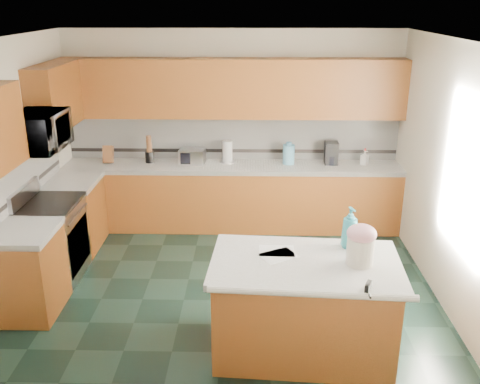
{
  "coord_description": "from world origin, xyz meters",
  "views": [
    {
      "loc": [
        0.28,
        -5.01,
        3.07
      ],
      "look_at": [
        0.15,
        0.35,
        1.12
      ],
      "focal_mm": 40.0,
      "sensor_mm": 36.0,
      "label": 1
    }
  ],
  "objects_px": {
    "coffee_maker": "(331,153)",
    "soap_bottle_island": "(350,228)",
    "toaster_oven": "(192,156)",
    "island_top": "(306,264)",
    "treat_jar": "(360,251)",
    "knife_block": "(108,154)",
    "island_base": "(303,310)"
  },
  "relations": [
    {
      "from": "island_base",
      "to": "toaster_oven",
      "type": "relative_size",
      "value": 4.51
    },
    {
      "from": "toaster_oven",
      "to": "coffee_maker",
      "type": "distance_m",
      "value": 1.91
    },
    {
      "from": "toaster_oven",
      "to": "island_top",
      "type": "bearing_deg",
      "value": -59.93
    },
    {
      "from": "island_base",
      "to": "knife_block",
      "type": "height_order",
      "value": "knife_block"
    },
    {
      "from": "island_top",
      "to": "knife_block",
      "type": "bearing_deg",
      "value": 134.11
    },
    {
      "from": "treat_jar",
      "to": "coffee_maker",
      "type": "bearing_deg",
      "value": 83.32
    },
    {
      "from": "treat_jar",
      "to": "toaster_oven",
      "type": "height_order",
      "value": "treat_jar"
    },
    {
      "from": "soap_bottle_island",
      "to": "knife_block",
      "type": "bearing_deg",
      "value": 120.44
    },
    {
      "from": "soap_bottle_island",
      "to": "knife_block",
      "type": "xyz_separation_m",
      "value": [
        -2.88,
        2.61,
        -0.07
      ]
    },
    {
      "from": "soap_bottle_island",
      "to": "knife_block",
      "type": "height_order",
      "value": "soap_bottle_island"
    },
    {
      "from": "island_base",
      "to": "treat_jar",
      "type": "xyz_separation_m",
      "value": [
        0.46,
        -0.03,
        0.61
      ]
    },
    {
      "from": "soap_bottle_island",
      "to": "coffee_maker",
      "type": "distance_m",
      "value": 2.64
    },
    {
      "from": "island_top",
      "to": "treat_jar",
      "type": "distance_m",
      "value": 0.48
    },
    {
      "from": "island_base",
      "to": "toaster_oven",
      "type": "height_order",
      "value": "toaster_oven"
    },
    {
      "from": "island_base",
      "to": "coffee_maker",
      "type": "bearing_deg",
      "value": 81.96
    },
    {
      "from": "knife_block",
      "to": "coffee_maker",
      "type": "bearing_deg",
      "value": -0.71
    },
    {
      "from": "island_base",
      "to": "treat_jar",
      "type": "height_order",
      "value": "treat_jar"
    },
    {
      "from": "toaster_oven",
      "to": "knife_block",
      "type": "bearing_deg",
      "value": -174.07
    },
    {
      "from": "island_top",
      "to": "soap_bottle_island",
      "type": "relative_size",
      "value": 4.25
    },
    {
      "from": "knife_block",
      "to": "toaster_oven",
      "type": "distance_m",
      "value": 1.16
    },
    {
      "from": "soap_bottle_island",
      "to": "treat_jar",
      "type": "bearing_deg",
      "value": -100.64
    },
    {
      "from": "island_base",
      "to": "knife_block",
      "type": "xyz_separation_m",
      "value": [
        -2.46,
        2.9,
        0.61
      ]
    },
    {
      "from": "toaster_oven",
      "to": "coffee_maker",
      "type": "height_order",
      "value": "coffee_maker"
    },
    {
      "from": "coffee_maker",
      "to": "treat_jar",
      "type": "bearing_deg",
      "value": -91.77
    },
    {
      "from": "treat_jar",
      "to": "knife_block",
      "type": "relative_size",
      "value": 1.02
    },
    {
      "from": "treat_jar",
      "to": "toaster_oven",
      "type": "bearing_deg",
      "value": 117.21
    },
    {
      "from": "coffee_maker",
      "to": "island_base",
      "type": "bearing_deg",
      "value": -100.57
    },
    {
      "from": "soap_bottle_island",
      "to": "toaster_oven",
      "type": "relative_size",
      "value": 1.13
    },
    {
      "from": "island_base",
      "to": "knife_block",
      "type": "relative_size",
      "value": 6.44
    },
    {
      "from": "treat_jar",
      "to": "toaster_oven",
      "type": "xyz_separation_m",
      "value": [
        -1.75,
        2.93,
        -0.02
      ]
    },
    {
      "from": "coffee_maker",
      "to": "soap_bottle_island",
      "type": "bearing_deg",
      "value": -92.97
    },
    {
      "from": "island_top",
      "to": "island_base",
      "type": "bearing_deg",
      "value": 0.0
    }
  ]
}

